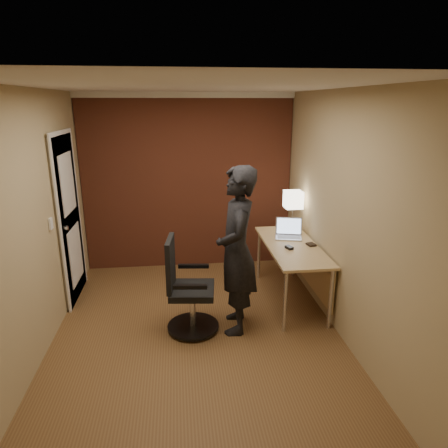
{
  "coord_description": "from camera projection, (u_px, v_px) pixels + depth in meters",
  "views": [
    {
      "loc": [
        -0.16,
        -3.72,
        2.36
      ],
      "look_at": [
        0.35,
        0.55,
        1.05
      ],
      "focal_mm": 32.0,
      "sensor_mm": 36.0,
      "label": 1
    }
  ],
  "objects": [
    {
      "name": "desk",
      "position": [
        297.0,
        254.0,
        4.83
      ],
      "size": [
        0.6,
        1.5,
        0.73
      ],
      "color": "#D9B87D",
      "rests_on": "ground"
    },
    {
      "name": "mouse",
      "position": [
        289.0,
        247.0,
        4.64
      ],
      "size": [
        0.09,
        0.11,
        0.03
      ],
      "primitive_type": "cube",
      "rotation": [
        0.0,
        0.0,
        0.35
      ],
      "color": "black",
      "rests_on": "desk"
    },
    {
      "name": "office_chair",
      "position": [
        186.0,
        292.0,
        4.2
      ],
      "size": [
        0.55,
        0.6,
        1.02
      ],
      "color": "black",
      "rests_on": "ground"
    },
    {
      "name": "desk_lamp",
      "position": [
        293.0,
        200.0,
        5.18
      ],
      "size": [
        0.22,
        0.22,
        0.54
      ],
      "color": "silver",
      "rests_on": "desk"
    },
    {
      "name": "wallet",
      "position": [
        311.0,
        244.0,
        4.75
      ],
      "size": [
        0.11,
        0.13,
        0.02
      ],
      "primitive_type": "cube",
      "rotation": [
        0.0,
        0.0,
        0.21
      ],
      "color": "black",
      "rests_on": "desk"
    },
    {
      "name": "person",
      "position": [
        237.0,
        251.0,
        4.13
      ],
      "size": [
        0.5,
        0.69,
        1.78
      ],
      "primitive_type": "imported",
      "rotation": [
        0.0,
        0.0,
        -1.68
      ],
      "color": "black",
      "rests_on": "ground"
    },
    {
      "name": "room",
      "position": [
        168.0,
        181.0,
        5.27
      ],
      "size": [
        4.0,
        4.0,
        4.0
      ],
      "color": "brown",
      "rests_on": "ground"
    },
    {
      "name": "laptop",
      "position": [
        289.0,
        232.0,
        5.04
      ],
      "size": [
        0.38,
        0.33,
        0.23
      ],
      "color": "silver",
      "rests_on": "desk"
    }
  ]
}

